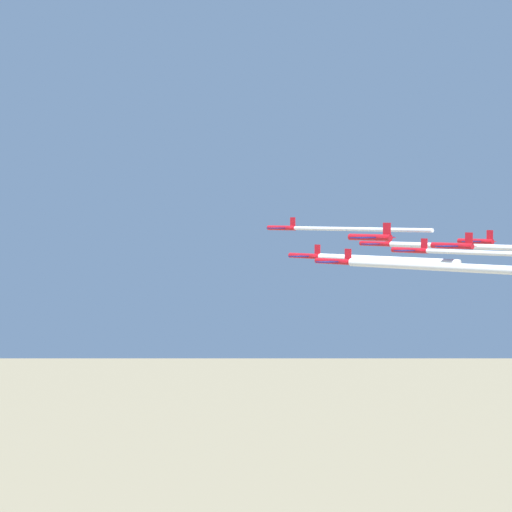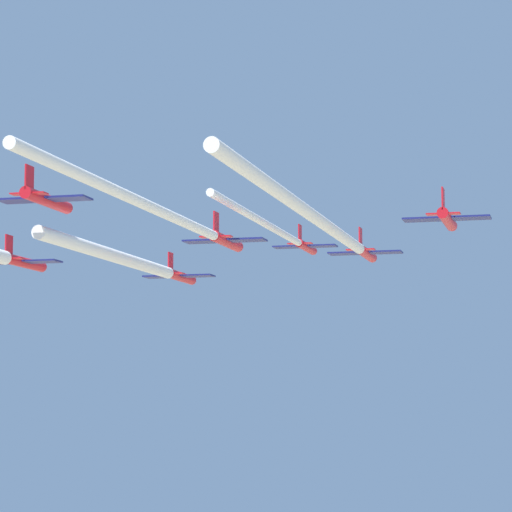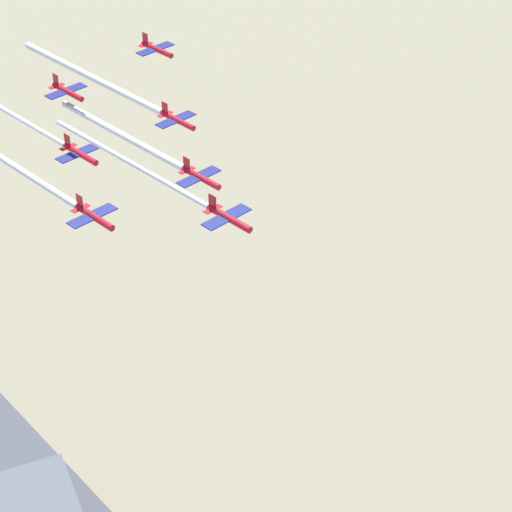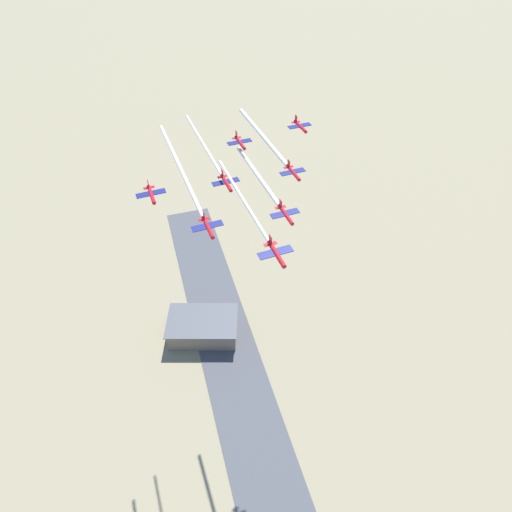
% 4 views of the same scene
% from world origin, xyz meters
% --- Properties ---
extents(runway_strip, '(155.73, 412.21, 0.20)m').
position_xyz_m(runway_strip, '(-40.50, -48.29, 0.10)').
color(runway_strip, '#47474C').
rests_on(runway_strip, ground_plane).
extents(hangar, '(41.58, 26.19, 13.15)m').
position_xyz_m(hangar, '(-4.09, -128.19, 6.60)').
color(hangar, '#726656').
rests_on(hangar, ground_plane).
extents(jet_0, '(8.27, 8.50, 2.88)m').
position_xyz_m(jet_0, '(-40.38, -48.61, 143.17)').
color(jet_0, red).
extents(jet_1, '(8.27, 8.50, 2.88)m').
position_xyz_m(jet_1, '(-43.78, -69.29, 137.90)').
color(jet_1, red).
extents(jet_2, '(8.27, 8.50, 2.88)m').
position_xyz_m(jet_2, '(-23.96, -61.63, 139.90)').
color(jet_2, red).
extents(jet_3, '(8.27, 8.50, 2.88)m').
position_xyz_m(jet_3, '(-47.17, -89.97, 137.82)').
color(jet_3, red).
extents(jet_4, '(8.27, 8.50, 2.88)m').
position_xyz_m(jet_4, '(-27.35, -82.31, 139.27)').
color(jet_4, red).
extents(jet_5, '(8.27, 8.50, 2.88)m').
position_xyz_m(jet_5, '(-7.53, -74.64, 140.61)').
color(jet_5, red).
extents(jet_6, '(8.27, 8.50, 2.88)m').
position_xyz_m(jet_6, '(-50.57, -110.66, 142.63)').
color(jet_6, red).
extents(jet_7, '(8.27, 8.50, 2.88)m').
position_xyz_m(jet_7, '(-30.75, -102.99, 140.82)').
color(jet_7, red).
extents(smoke_trail_0, '(14.23, 35.15, 0.80)m').
position_xyz_m(smoke_trail_0, '(-32.22, -69.71, 143.13)').
color(smoke_trail_0, white).
extents(smoke_trail_1, '(13.23, 31.65, 1.25)m').
position_xyz_m(smoke_trail_1, '(-36.32, -88.57, 137.86)').
color(smoke_trail_1, white).
extents(smoke_trail_2, '(20.50, 50.80, 1.08)m').
position_xyz_m(smoke_trail_2, '(-12.79, -90.51, 139.86)').
color(smoke_trail_2, white).
extents(smoke_trail_3, '(16.81, 40.64, 1.38)m').
position_xyz_m(smoke_trail_3, '(-37.99, -113.72, 137.78)').
color(smoke_trail_3, white).
extents(smoke_trail_4, '(16.13, 39.92, 0.87)m').
position_xyz_m(smoke_trail_4, '(-18.27, -105.78, 139.23)').
color(smoke_trail_4, white).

